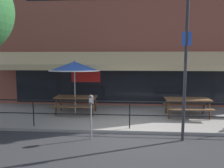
{
  "coord_description": "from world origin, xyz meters",
  "views": [
    {
      "loc": [
        -0.06,
        -7.11,
        2.57
      ],
      "look_at": [
        -0.72,
        1.6,
        1.5
      ],
      "focal_mm": 35.0,
      "sensor_mm": 36.0,
      "label": 1
    }
  ],
  "objects": [
    {
      "name": "patio_deck",
      "position": [
        0.0,
        2.0,
        0.05
      ],
      "size": [
        15.0,
        4.0,
        0.1
      ],
      "primitive_type": "cube",
      "color": "gray",
      "rests_on": "ground"
    },
    {
      "name": "patio_umbrella_left",
      "position": [
        -2.34,
        2.0,
        2.18
      ],
      "size": [
        2.14,
        2.14,
        2.38
      ],
      "color": "#B7B2A8",
      "rests_on": "patio_deck"
    },
    {
      "name": "parking_meter_near",
      "position": [
        -1.21,
        -0.53,
        1.15
      ],
      "size": [
        0.15,
        0.16,
        1.42
      ],
      "color": "gray",
      "rests_on": "ground"
    },
    {
      "name": "picnic_table_centre",
      "position": [
        2.4,
        2.03,
        0.71
      ],
      "size": [
        1.8,
        1.42,
        0.76
      ],
      "color": "brown",
      "rests_on": "patio_deck"
    },
    {
      "name": "picnic_table_left",
      "position": [
        -2.34,
        2.16,
        0.71
      ],
      "size": [
        1.8,
        1.42,
        0.76
      ],
      "color": "brown",
      "rests_on": "patio_deck"
    },
    {
      "name": "street_sign_pole",
      "position": [
        1.64,
        -0.45,
        2.22
      ],
      "size": [
        0.28,
        0.09,
        4.32
      ],
      "color": "#2D2D33",
      "rests_on": "ground"
    },
    {
      "name": "restaurant_building",
      "position": [
        -0.0,
        4.23,
        4.3
      ],
      "size": [
        15.0,
        1.6,
        8.68
      ],
      "color": "brown",
      "rests_on": "ground"
    },
    {
      "name": "ground_plane",
      "position": [
        0.0,
        0.0,
        0.0
      ],
      "size": [
        120.0,
        120.0,
        0.0
      ],
      "primitive_type": "plane",
      "color": "#2D2D30"
    },
    {
      "name": "patio_railing",
      "position": [
        0.0,
        0.3,
        0.8
      ],
      "size": [
        13.84,
        0.04,
        0.97
      ],
      "color": "black",
      "rests_on": "patio_deck"
    }
  ]
}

